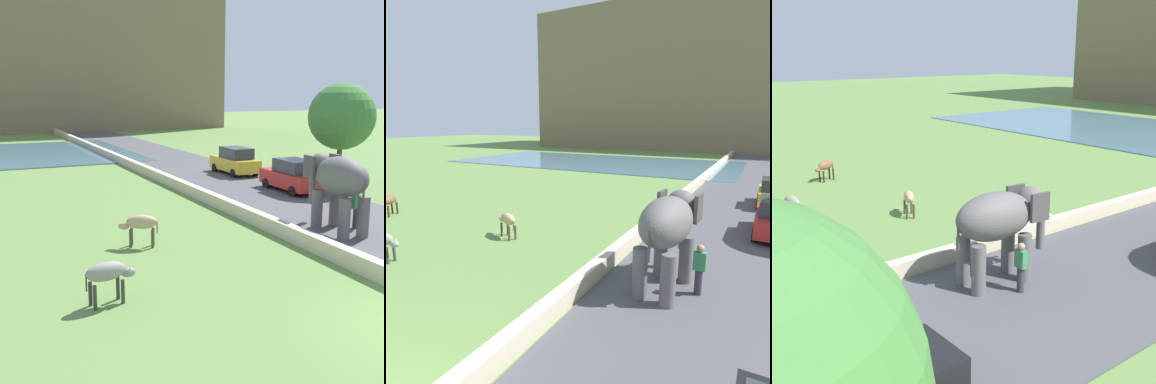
# 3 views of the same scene
# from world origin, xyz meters

# --- Properties ---
(road_surface) EXTENTS (7.00, 120.00, 0.06)m
(road_surface) POSITION_xyz_m (5.00, 20.00, 0.03)
(road_surface) COLOR #4C4C51
(road_surface) RESTS_ON ground
(barrier_wall) EXTENTS (0.40, 110.00, 0.57)m
(barrier_wall) POSITION_xyz_m (1.20, 18.00, 0.29)
(barrier_wall) COLOR beige
(barrier_wall) RESTS_ON ground
(elephant) EXTENTS (1.61, 3.52, 2.99)m
(elephant) POSITION_xyz_m (3.44, 7.71, 2.04)
(elephant) COLOR #605B5B
(elephant) RESTS_ON ground
(person_beside_elephant) EXTENTS (0.36, 0.22, 1.63)m
(person_beside_elephant) POSITION_xyz_m (4.43, 7.67, 0.87)
(person_beside_elephant) COLOR #33333D
(person_beside_elephant) RESTS_ON ground
(car_red) EXTENTS (1.85, 4.03, 1.80)m
(car_red) POSITION_xyz_m (6.57, 14.99, 0.90)
(car_red) COLOR red
(car_red) RESTS_ON ground
(car_yellow) EXTENTS (1.80, 4.00, 1.80)m
(car_yellow) POSITION_xyz_m (6.57, 21.38, 0.90)
(car_yellow) COLOR gold
(car_yellow) RESTS_ON ground
(cow_tan) EXTENTS (1.40, 0.88, 1.15)m
(cow_tan) POSITION_xyz_m (-4.08, 9.05, 0.84)
(cow_tan) COLOR tan
(cow_tan) RESTS_ON ground
(cow_grey) EXTENTS (1.42, 0.60, 1.15)m
(cow_grey) POSITION_xyz_m (-6.40, 4.71, 0.84)
(cow_grey) COLOR gray
(cow_grey) RESTS_ON ground
(tree_near) EXTENTS (3.73, 3.73, 5.88)m
(tree_near) POSITION_xyz_m (9.85, 15.14, 4.00)
(tree_near) COLOR brown
(tree_near) RESTS_ON ground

